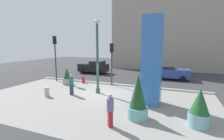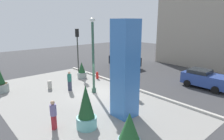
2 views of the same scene
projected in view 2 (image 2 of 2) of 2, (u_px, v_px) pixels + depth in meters
The scene contains 17 objects.
ground_plane at pixel (129, 83), 19.05m from camera, with size 60.00×60.00×0.00m, color #38383A.
plaza_pavement at pixel (76, 99), 15.21m from camera, with size 18.00×10.00×0.02m, color gray.
curb_strip at pixel (123, 85), 18.47m from camera, with size 18.00×0.24×0.16m, color #B7B2A8.
lamp_post at pixel (93, 58), 15.93m from camera, with size 0.44×0.44×6.13m.
art_pillar_blue at pixel (125, 70), 11.92m from camera, with size 1.30×1.30×6.02m, color #3870BC.
potted_plant_curbside at pixel (86, 109), 10.89m from camera, with size 1.16×1.16×2.56m.
potted_plant_by_pillar at pixel (0, 83), 16.54m from camera, with size 1.20×1.20×2.21m.
potted_plant_near_left at pixel (129, 134), 8.84m from camera, with size 1.05×1.05×2.00m.
potted_plant_near_right at pixel (82, 71), 20.76m from camera, with size 0.94×0.94×1.69m.
fire_hydrant at pixel (97, 75), 20.56m from camera, with size 0.36×0.26×0.75m.
concrete_bollard at pixel (50, 85), 17.45m from camera, with size 0.36×0.36×0.75m, color #B2ADA3.
traffic_light_corner at pixel (120, 55), 17.80m from camera, with size 0.28×0.42×4.24m.
traffic_light_far_side at pixel (77, 44), 22.27m from camera, with size 0.28×0.42×5.04m.
car_far_lane at pixel (125, 60), 25.59m from camera, with size 4.22×2.15×1.81m.
car_curb_east at pixel (205, 79), 17.74m from camera, with size 3.96×2.17×1.59m.
pedestrian_by_curb at pixel (53, 114), 10.79m from camera, with size 0.51×0.51×1.71m.
pedestrian_on_sidewalk at pixel (70, 80), 16.90m from camera, with size 0.47×0.47×1.71m.
Camera 2 is at (12.52, -9.27, 5.90)m, focal length 31.54 mm.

